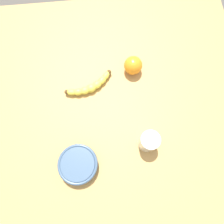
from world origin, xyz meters
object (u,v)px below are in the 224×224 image
object	(u,v)px
smoothie_glass	(149,141)
ceramic_bowl	(78,164)
orange_fruit	(133,65)
banana	(90,86)

from	to	relation	value
smoothie_glass	ceramic_bowl	size ratio (longest dim) A/B	0.60
ceramic_bowl	orange_fruit	distance (cm)	46.78
smoothie_glass	banana	bearing A→B (deg)	38.50
orange_fruit	banana	bearing A→B (deg)	109.85
smoothie_glass	ceramic_bowl	bearing A→B (deg)	101.68
banana	ceramic_bowl	bearing A→B (deg)	-124.13
banana	ceramic_bowl	distance (cm)	32.66
ceramic_bowl	orange_fruit	bearing A→B (deg)	-33.75
orange_fruit	smoothie_glass	bearing A→B (deg)	-177.18
orange_fruit	ceramic_bowl	bearing A→B (deg)	146.25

